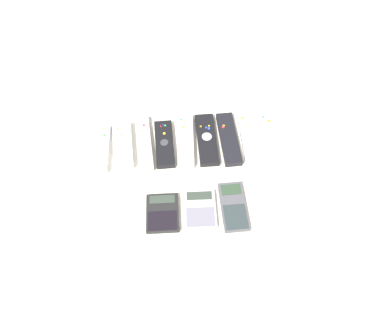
# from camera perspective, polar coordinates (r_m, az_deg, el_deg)

# --- Properties ---
(ground_plane) EXTENTS (3.00, 3.00, 0.00)m
(ground_plane) POSITION_cam_1_polar(r_m,az_deg,el_deg) (1.10, 0.13, -1.56)
(ground_plane) COLOR beige
(remote_0) EXTENTS (0.05, 0.17, 0.03)m
(remote_0) POSITION_cam_1_polar(r_m,az_deg,el_deg) (1.17, -13.50, 2.95)
(remote_0) COLOR silver
(remote_0) RESTS_ON ground_plane
(remote_1) EXTENTS (0.06, 0.17, 0.03)m
(remote_1) POSITION_cam_1_polar(r_m,az_deg,el_deg) (1.16, -10.46, 3.38)
(remote_1) COLOR white
(remote_1) RESTS_ON ground_plane
(remote_2) EXTENTS (0.05, 0.20, 0.02)m
(remote_2) POSITION_cam_1_polar(r_m,az_deg,el_deg) (1.16, -7.33, 3.80)
(remote_2) COLOR #B7B7BC
(remote_2) RESTS_ON ground_plane
(remote_3) EXTENTS (0.06, 0.17, 0.02)m
(remote_3) POSITION_cam_1_polar(r_m,az_deg,el_deg) (1.15, -4.22, 3.69)
(remote_3) COLOR black
(remote_3) RESTS_ON ground_plane
(remote_4) EXTENTS (0.06, 0.19, 0.03)m
(remote_4) POSITION_cam_1_polar(r_m,az_deg,el_deg) (1.16, -1.01, 4.22)
(remote_4) COLOR silver
(remote_4) RESTS_ON ground_plane
(remote_5) EXTENTS (0.06, 0.19, 0.02)m
(remote_5) POSITION_cam_1_polar(r_m,az_deg,el_deg) (1.16, 2.27, 4.38)
(remote_5) COLOR black
(remote_5) RESTS_ON ground_plane
(remote_6) EXTENTS (0.06, 0.20, 0.02)m
(remote_6) POSITION_cam_1_polar(r_m,az_deg,el_deg) (1.17, 5.61, 4.46)
(remote_6) COLOR black
(remote_6) RESTS_ON ground_plane
(remote_7) EXTENTS (0.06, 0.18, 0.02)m
(remote_7) POSITION_cam_1_polar(r_m,az_deg,el_deg) (1.18, 8.71, 4.62)
(remote_7) COLOR #B7B7BC
(remote_7) RESTS_ON ground_plane
(remote_8) EXTENTS (0.06, 0.20, 0.02)m
(remote_8) POSITION_cam_1_polar(r_m,az_deg,el_deg) (1.20, 11.91, 5.02)
(remote_8) COLOR silver
(remote_8) RESTS_ON ground_plane
(calculator_0) EXTENTS (0.09, 0.12, 0.02)m
(calculator_0) POSITION_cam_1_polar(r_m,az_deg,el_deg) (1.04, -4.51, -6.86)
(calculator_0) COLOR black
(calculator_0) RESTS_ON ground_plane
(calculator_1) EXTENTS (0.09, 0.12, 0.02)m
(calculator_1) POSITION_cam_1_polar(r_m,az_deg,el_deg) (1.04, 1.22, -6.34)
(calculator_1) COLOR #B2B2B7
(calculator_1) RESTS_ON ground_plane
(calculator_2) EXTENTS (0.07, 0.15, 0.01)m
(calculator_2) POSITION_cam_1_polar(r_m,az_deg,el_deg) (1.05, 6.34, -5.84)
(calculator_2) COLOR #4C4C51
(calculator_2) RESTS_ON ground_plane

